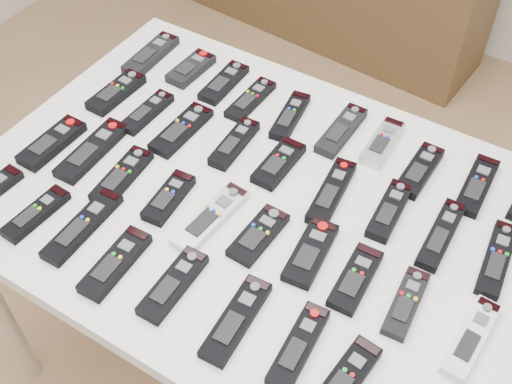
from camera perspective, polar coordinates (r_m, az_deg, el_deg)
The scene contains 37 objects.
ground at distance 2.05m, azimuth -2.69°, elevation -15.51°, with size 4.00×4.00×0.00m, color #906A49.
table at distance 1.45m, azimuth 0.00°, elevation -2.05°, with size 1.25×0.88×0.78m.
remote_0 at distance 1.80m, azimuth -9.32°, elevation 11.95°, with size 0.06×0.19×0.02m, color black.
remote_1 at distance 1.74m, azimuth -5.80°, elevation 10.86°, with size 0.06×0.14×0.02m, color black.
remote_2 at distance 1.69m, azimuth -2.87°, elevation 9.69°, with size 0.05×0.17×0.02m, color black.
remote_3 at distance 1.63m, azimuth -0.48°, elevation 8.23°, with size 0.05×0.17×0.02m, color black.
remote_4 at distance 1.59m, azimuth 3.05°, elevation 6.76°, with size 0.05×0.17×0.02m, color black.
remote_5 at distance 1.56m, azimuth 7.60°, elevation 5.45°, with size 0.05×0.18×0.02m, color black.
remote_6 at distance 1.54m, azimuth 11.16°, elevation 4.33°, with size 0.05×0.16×0.02m, color #B7B7BC.
remote_7 at distance 1.50m, azimuth 14.33°, elevation 1.87°, with size 0.05×0.17×0.02m, color black.
remote_8 at distance 1.50m, azimuth 19.05°, elevation 0.56°, with size 0.05×0.18×0.02m, color black.
remote_10 at distance 1.69m, azimuth -12.32°, elevation 8.67°, with size 0.06×0.17×0.02m, color black.
remote_11 at distance 1.62m, azimuth -9.65°, elevation 7.02°, with size 0.05×0.16×0.02m, color black.
remote_12 at distance 1.56m, azimuth -6.65°, elevation 5.53°, with size 0.06×0.19×0.02m, color black.
remote_13 at distance 1.51m, azimuth -1.94°, elevation 4.35°, with size 0.05×0.17×0.02m, color black.
remote_14 at distance 1.47m, azimuth 2.03°, elevation 2.57°, with size 0.06×0.15×0.02m, color black.
remote_15 at distance 1.41m, azimuth 6.72°, elevation 0.01°, with size 0.05×0.19×0.02m, color black.
remote_16 at distance 1.40m, azimuth 11.77°, elevation -1.63°, with size 0.05×0.17×0.02m, color black.
remote_17 at distance 1.38m, azimuth 16.13°, elevation -3.66°, with size 0.05×0.19×0.02m, color black.
remote_18 at distance 1.38m, azimuth 20.62°, elevation -5.60°, with size 0.05×0.19×0.02m, color black.
remote_19 at distance 1.59m, azimuth -17.69°, elevation 4.19°, with size 0.06×0.17×0.02m, color black.
remote_20 at distance 1.54m, azimuth -14.35°, elevation 3.63°, with size 0.06×0.21×0.02m, color black.
remote_21 at distance 1.47m, azimuth -11.82°, elevation 1.42°, with size 0.05×0.18×0.02m, color black.
remote_22 at distance 1.41m, azimuth -7.76°, elevation -0.49°, with size 0.05×0.15×0.02m, color black.
remote_23 at distance 1.36m, azimuth -4.04°, elevation -2.28°, with size 0.05×0.20×0.02m, color #B7B7BC.
remote_24 at distance 1.33m, azimuth 0.21°, elevation -3.85°, with size 0.06×0.15×0.02m, color black.
remote_25 at distance 1.31m, azimuth 4.87°, elevation -5.36°, with size 0.06×0.17×0.02m, color black.
remote_26 at distance 1.28m, azimuth 8.84°, elevation -7.62°, with size 0.06×0.16×0.02m, color black.
remote_27 at distance 1.27m, azimuth 13.19°, elevation -9.59°, with size 0.05×0.16×0.02m, color black.
remote_28 at distance 1.26m, azimuth 18.59°, elevation -12.21°, with size 0.05×0.18×0.02m, color silver.
remote_30 at distance 1.44m, azimuth -18.97°, elevation -1.83°, with size 0.05×0.16×0.02m, color black.
remote_31 at distance 1.39m, azimuth -15.15°, elevation -2.93°, with size 0.05×0.21×0.02m, color black.
remote_32 at distance 1.32m, azimuth -12.39°, elevation -6.19°, with size 0.06×0.18×0.02m, color black.
remote_33 at distance 1.27m, azimuth -7.37°, elevation -8.15°, with size 0.05×0.17×0.02m, color black.
remote_34 at distance 1.22m, azimuth -1.77°, elevation -11.26°, with size 0.05×0.19×0.02m, color black.
remote_35 at distance 1.19m, azimuth 3.81°, elevation -13.50°, with size 0.05×0.18×0.02m, color black.
remote_36 at distance 1.17m, azimuth 7.91°, elevation -16.20°, with size 0.05×0.17×0.02m, color black.
Camera 1 is at (0.56, -0.72, 1.84)m, focal length 45.00 mm.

